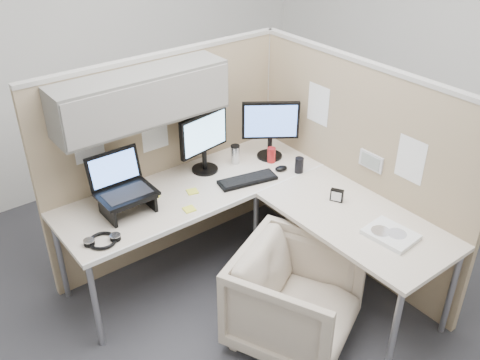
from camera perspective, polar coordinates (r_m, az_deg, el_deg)
ground at (r=4.02m, az=1.07°, el=-12.39°), size 4.50×4.50×0.00m
partition_back at (r=3.87m, az=-9.00°, el=5.17°), size 2.00×0.36×1.63m
partition_right at (r=4.02m, az=11.89°, el=1.35°), size 0.07×2.03×1.63m
desk at (r=3.73m, az=1.47°, el=-2.81°), size 2.00×1.98×0.73m
office_chair at (r=3.51m, az=5.95°, el=-11.99°), size 0.94×0.92×0.75m
monitor_left at (r=3.95m, az=-3.87°, el=4.51°), size 0.44×0.20×0.47m
monitor_right at (r=4.14m, az=3.27°, el=5.85°), size 0.38×0.28×0.47m
laptop_station at (r=3.62m, az=-12.26°, el=-1.14°), size 0.37×0.32×0.39m
keyboard at (r=3.92m, az=0.80°, el=-0.01°), size 0.45×0.23×0.02m
mouse at (r=4.07m, az=4.41°, el=1.25°), size 0.11×0.09×0.04m
travel_mug at (r=4.13m, az=-0.52°, el=2.77°), size 0.07×0.07×0.15m
soda_can_green at (r=4.04m, az=6.33°, el=1.58°), size 0.07×0.07×0.12m
soda_can_silver at (r=4.16m, az=3.36°, el=2.68°), size 0.07×0.07×0.12m
sticky_note_a at (r=3.63m, az=-5.43°, el=-3.11°), size 0.08×0.08×0.01m
sticky_note_d at (r=3.81m, az=-5.10°, el=-1.23°), size 0.09×0.09×0.01m
sticky_note_c at (r=3.79m, az=-9.27°, el=-1.79°), size 0.10×0.10×0.01m
headphones at (r=3.42m, az=-14.46°, el=-6.27°), size 0.23×0.23×0.03m
paper_stack at (r=3.49m, az=15.77°, el=-5.61°), size 0.26×0.32×0.03m
desk_clock at (r=3.74m, az=10.29°, el=-1.62°), size 0.07×0.09×0.09m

